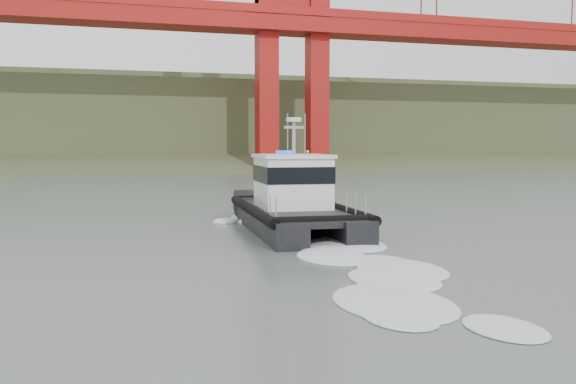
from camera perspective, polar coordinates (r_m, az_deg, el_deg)
ground at (r=20.65m, az=4.34°, el=-8.47°), size 400.00×400.00×0.00m
headlands at (r=144.44m, az=-14.16°, el=5.30°), size 500.00×105.36×27.12m
patrol_boat at (r=33.52m, az=0.53°, el=-0.83°), size 5.47×12.84×6.09m
nav_buoy at (r=75.72m, az=1.75°, el=1.74°), size 1.85×1.85×3.85m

